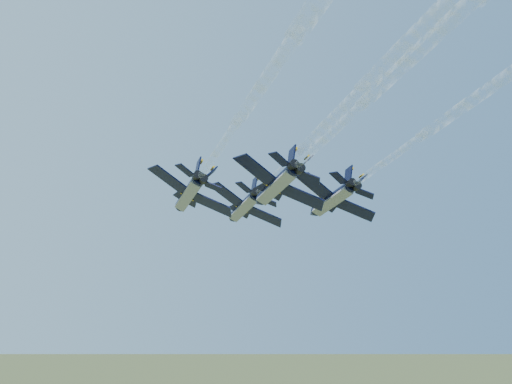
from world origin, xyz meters
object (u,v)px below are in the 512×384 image
jet_slot (277,185)px  jet_left (189,193)px  jet_lead (244,207)px  jet_right (332,199)px

jet_slot → jet_left: bearing=135.7°
jet_lead → jet_left: (-14.91, -8.30, 0.00)m
jet_left → jet_right: bearing=-0.4°
jet_left → jet_slot: same height
jet_right → jet_slot: size_ratio=1.00×
jet_lead → jet_slot: bearing=-91.9°
jet_left → jet_slot: (7.69, -13.65, 0.00)m
jet_right → jet_slot: same height
jet_lead → jet_right: (8.31, -15.27, 0.00)m
jet_right → jet_lead: bearing=134.8°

